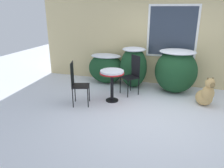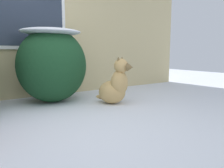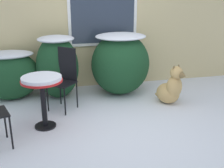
% 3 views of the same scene
% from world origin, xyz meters
% --- Properties ---
extents(ground_plane, '(16.00, 16.00, 0.00)m').
position_xyz_m(ground_plane, '(0.00, 0.00, 0.00)').
color(ground_plane, white).
extents(house_wall, '(8.00, 0.10, 2.91)m').
position_xyz_m(house_wall, '(0.01, 2.20, 1.46)').
color(house_wall, '#D1BC84').
rests_on(house_wall, ground_plane).
extents(shrub_left, '(1.13, 0.71, 0.93)m').
position_xyz_m(shrub_left, '(-1.71, 1.74, 0.50)').
color(shrub_left, '#194223').
rests_on(shrub_left, ground_plane).
extents(shrub_middle, '(0.79, 0.74, 1.20)m').
position_xyz_m(shrub_middle, '(-0.82, 1.63, 0.64)').
color(shrub_middle, '#194223').
rests_on(shrub_middle, ground_plane).
extents(shrub_right, '(1.14, 0.97, 1.21)m').
position_xyz_m(shrub_right, '(0.39, 1.56, 0.64)').
color(shrub_right, '#194223').
rests_on(shrub_right, ground_plane).
extents(patio_table, '(0.61, 0.61, 0.81)m').
position_xyz_m(patio_table, '(-1.09, 0.43, 0.66)').
color(patio_table, black).
rests_on(patio_table, ground_plane).
extents(patio_chair_near_table, '(0.56, 0.56, 1.07)m').
position_xyz_m(patio_chair_near_table, '(-0.73, 1.09, 0.58)').
color(patio_chair_near_table, black).
rests_on(patio_chair_near_table, ground_plane).
extents(patio_chair_far_side, '(0.50, 0.50, 1.07)m').
position_xyz_m(patio_chair_far_side, '(-1.82, -0.04, 0.58)').
color(patio_chair_far_side, black).
rests_on(patio_chair_far_side, ground_plane).
extents(dog, '(0.54, 0.65, 0.75)m').
position_xyz_m(dog, '(1.15, 0.85, 0.28)').
color(dog, tan).
rests_on(dog, ground_plane).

